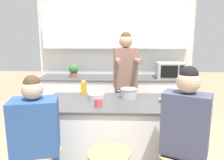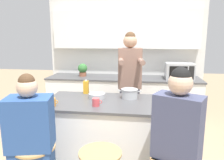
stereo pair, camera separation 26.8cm
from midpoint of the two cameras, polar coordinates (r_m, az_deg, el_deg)
The scene contains 14 objects.
wall_back at distance 4.54m, azimuth 5.12°, elevation 9.42°, with size 3.17×0.22×2.70m.
back_counter at distance 4.38m, azimuth 4.65°, elevation -5.11°, with size 2.95×0.70×0.90m.
kitchen_island at distance 2.82m, azimuth 2.56°, elevation -14.45°, with size 1.64×0.82×0.91m.
person_cooking at distance 3.33m, azimuth 6.87°, elevation -2.62°, with size 0.41×0.59×1.76m.
person_wrapped_blanket at distance 2.28m, azimuth -17.01°, elevation -16.48°, with size 0.47×0.37×1.36m.
person_seated_near at distance 2.13m, azimuth 20.03°, elevation -18.00°, with size 0.45×0.39×1.45m.
cooking_pot at distance 2.80m, azimuth 7.35°, elevation -3.58°, with size 0.30×0.21×0.12m.
fruit_bowl at distance 2.79m, azimuth -1.24°, elevation -4.16°, with size 0.21×0.21×0.06m.
coffee_cup_near at distance 2.47m, azimuth -1.12°, elevation -5.86°, with size 0.11×0.08×0.09m.
coffee_cup_far at distance 2.53m, azimuth -12.55°, elevation -5.72°, with size 0.12×0.09×0.09m.
banana_bunch at distance 2.68m, azimuth 16.34°, elevation -5.37°, with size 0.18×0.13×0.06m.
juice_carton at distance 3.01m, azimuth -4.28°, elevation -1.89°, with size 0.06×0.06×0.19m.
microwave at distance 4.27m, azimuth 18.92°, elevation 2.17°, with size 0.50×0.34×0.30m.
potted_plant at distance 4.37m, azimuth -5.94°, elevation 2.76°, with size 0.19×0.19×0.26m.
Camera 2 is at (0.36, -2.52, 1.69)m, focal length 35.00 mm.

